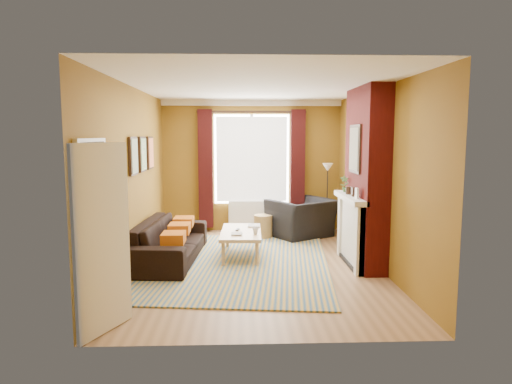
% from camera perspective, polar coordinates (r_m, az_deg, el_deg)
% --- Properties ---
extents(ground, '(5.50, 5.50, 0.00)m').
position_cam_1_polar(ground, '(7.35, 0.07, -9.17)').
color(ground, olive).
rests_on(ground, ground).
extents(room_walls, '(3.82, 5.54, 2.83)m').
position_cam_1_polar(room_walls, '(7.42, 4.84, 1.82)').
color(room_walls, brown).
rests_on(room_walls, ground).
extents(striped_rug, '(3.25, 4.21, 0.02)m').
position_cam_1_polar(striped_rug, '(7.45, -2.16, -8.88)').
color(striped_rug, '#335E8C').
rests_on(striped_rug, ground).
extents(sofa, '(1.07, 2.36, 0.67)m').
position_cam_1_polar(sofa, '(7.68, -10.73, -6.00)').
color(sofa, black).
rests_on(sofa, ground).
extents(armchair, '(1.56, 1.52, 0.77)m').
position_cam_1_polar(armchair, '(9.33, 5.73, -3.27)').
color(armchair, black).
rests_on(armchair, ground).
extents(coffee_table, '(0.71, 1.36, 0.45)m').
position_cam_1_polar(coffee_table, '(7.79, -1.88, -5.22)').
color(coffee_table, tan).
rests_on(coffee_table, ground).
extents(wicker_stool, '(0.47, 0.47, 0.47)m').
position_cam_1_polar(wicker_stool, '(9.21, 0.90, -4.34)').
color(wicker_stool, olive).
rests_on(wicker_stool, ground).
extents(floor_lamp, '(0.27, 0.27, 1.49)m').
position_cam_1_polar(floor_lamp, '(9.50, 8.93, 1.67)').
color(floor_lamp, black).
rests_on(floor_lamp, ground).
extents(book_a, '(0.19, 0.25, 0.02)m').
position_cam_1_polar(book_a, '(7.52, -3.11, -5.23)').
color(book_a, '#999999').
rests_on(book_a, coffee_table).
extents(book_b, '(0.24, 0.31, 0.02)m').
position_cam_1_polar(book_b, '(8.19, -1.00, -4.20)').
color(book_b, '#999999').
rests_on(book_b, coffee_table).
extents(mug, '(0.12, 0.12, 0.10)m').
position_cam_1_polar(mug, '(7.55, -0.06, -4.88)').
color(mug, '#999999').
rests_on(mug, coffee_table).
extents(tv_remote, '(0.08, 0.16, 0.02)m').
position_cam_1_polar(tv_remote, '(7.85, -2.32, -4.71)').
color(tv_remote, '#232325').
rests_on(tv_remote, coffee_table).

